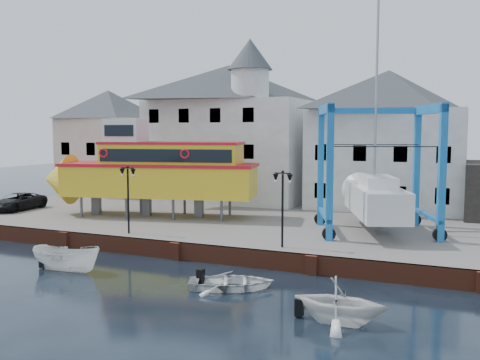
% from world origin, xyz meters
% --- Properties ---
extents(ground, '(140.00, 140.00, 0.00)m').
position_xyz_m(ground, '(0.00, 0.00, 0.00)').
color(ground, black).
rests_on(ground, ground).
extents(hardstanding, '(44.00, 22.00, 1.00)m').
position_xyz_m(hardstanding, '(0.00, 11.00, 0.50)').
color(hardstanding, '#625D5A').
rests_on(hardstanding, ground).
extents(quay_wall, '(44.00, 0.47, 1.00)m').
position_xyz_m(quay_wall, '(-0.00, 0.10, 0.50)').
color(quay_wall, brown).
rests_on(quay_wall, ground).
extents(building_pink, '(8.00, 7.00, 10.30)m').
position_xyz_m(building_pink, '(-18.00, 18.00, 6.15)').
color(building_pink, '#DEAE98').
rests_on(building_pink, hardstanding).
extents(building_white_main, '(14.00, 8.30, 14.00)m').
position_xyz_m(building_white_main, '(-4.87, 18.39, 7.34)').
color(building_white_main, beige).
rests_on(building_white_main, hardstanding).
extents(building_white_right, '(12.00, 8.00, 11.20)m').
position_xyz_m(building_white_right, '(9.00, 19.00, 6.60)').
color(building_white_right, beige).
rests_on(building_white_right, hardstanding).
extents(lamp_post_left, '(1.12, 0.32, 4.20)m').
position_xyz_m(lamp_post_left, '(-4.00, 1.20, 4.17)').
color(lamp_post_left, black).
rests_on(lamp_post_left, hardstanding).
extents(lamp_post_right, '(1.12, 0.32, 4.20)m').
position_xyz_m(lamp_post_right, '(6.00, 1.20, 4.17)').
color(lamp_post_right, black).
rests_on(lamp_post_right, hardstanding).
extents(tour_boat, '(16.91, 7.37, 7.17)m').
position_xyz_m(tour_boat, '(-6.74, 7.47, 4.38)').
color(tour_boat, '#59595E').
rests_on(tour_boat, hardstanding).
extents(travel_lift, '(8.55, 10.32, 15.19)m').
position_xyz_m(travel_lift, '(9.64, 8.34, 3.53)').
color(travel_lift, '#1355B1').
rests_on(travel_lift, hardstanding).
extents(van, '(2.48, 4.96, 1.35)m').
position_xyz_m(van, '(-17.84, 5.82, 1.67)').
color(van, black).
rests_on(van, hardstanding).
extents(motorboat_a, '(4.15, 1.80, 1.56)m').
position_xyz_m(motorboat_a, '(-3.94, -4.45, 0.00)').
color(motorboat_a, white).
rests_on(motorboat_a, ground).
extents(motorboat_b, '(4.81, 4.22, 0.83)m').
position_xyz_m(motorboat_b, '(5.20, -3.83, 0.00)').
color(motorboat_b, white).
rests_on(motorboat_b, ground).
extents(motorboat_c, '(3.60, 3.12, 1.89)m').
position_xyz_m(motorboat_c, '(10.86, -6.28, 0.00)').
color(motorboat_c, white).
rests_on(motorboat_c, ground).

